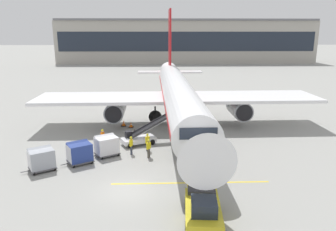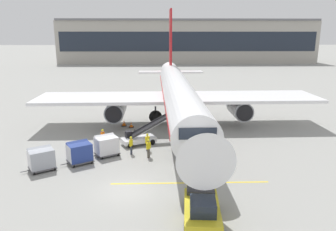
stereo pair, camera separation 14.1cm
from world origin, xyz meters
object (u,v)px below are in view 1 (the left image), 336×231
(belt_loader, at_px, (141,136))
(ground_crew_marshaller, at_px, (148,141))
(baggage_cart_second, at_px, (79,152))
(ground_crew_wingwalker, at_px, (149,147))
(baggage_cart_lead, at_px, (106,145))
(ground_crew_by_carts, at_px, (103,136))
(pushback_tug, at_px, (203,209))
(ground_crew_by_loader, at_px, (131,144))
(baggage_cart_third, at_px, (41,159))
(safety_cone_wingtip, at_px, (124,123))
(safety_cone_engine_keepout, at_px, (131,125))
(parked_airplane, at_px, (178,94))

(belt_loader, relative_size, ground_crew_marshaller, 3.09)
(baggage_cart_second, height_order, ground_crew_wingwalker, baggage_cart_second)
(baggage_cart_lead, distance_m, ground_crew_by_carts, 2.73)
(baggage_cart_lead, bearing_deg, ground_crew_marshaller, 15.15)
(belt_loader, xyz_separation_m, pushback_tug, (4.39, -14.20, -0.02))
(ground_crew_by_loader, bearing_deg, ground_crew_wingwalker, -28.13)
(baggage_cart_third, relative_size, safety_cone_wingtip, 3.98)
(ground_crew_by_loader, distance_m, safety_cone_engine_keepout, 8.99)
(baggage_cart_lead, relative_size, pushback_tug, 0.60)
(baggage_cart_third, bearing_deg, baggage_cart_lead, 32.90)
(ground_crew_by_loader, bearing_deg, baggage_cart_third, -154.91)
(parked_airplane, relative_size, ground_crew_by_carts, 24.93)
(parked_airplane, bearing_deg, baggage_cart_third, -132.66)
(belt_loader, relative_size, baggage_cart_third, 1.97)
(baggage_cart_third, distance_m, safety_cone_wingtip, 14.02)
(ground_crew_by_carts, bearing_deg, safety_cone_wingtip, 79.18)
(ground_crew_by_carts, bearing_deg, pushback_tug, -59.18)
(belt_loader, distance_m, baggage_cart_second, 7.03)
(baggage_cart_third, relative_size, ground_crew_by_loader, 1.57)
(baggage_cart_third, bearing_deg, safety_cone_engine_keepout, 62.50)
(ground_crew_by_loader, relative_size, safety_cone_engine_keepout, 2.72)
(ground_crew_by_carts, bearing_deg, ground_crew_marshaller, -19.41)
(baggage_cart_lead, relative_size, baggage_cart_second, 1.00)
(baggage_cart_third, bearing_deg, safety_cone_wingtip, 67.11)
(ground_crew_by_loader, height_order, ground_crew_by_carts, same)
(belt_loader, bearing_deg, pushback_tug, -72.81)
(pushback_tug, bearing_deg, safety_cone_engine_keepout, 106.21)
(belt_loader, bearing_deg, safety_cone_engine_keepout, 103.89)
(pushback_tug, relative_size, ground_crew_by_loader, 2.61)
(baggage_cart_third, bearing_deg, parked_airplane, 47.34)
(belt_loader, height_order, safety_cone_wingtip, belt_loader)
(baggage_cart_second, bearing_deg, ground_crew_marshaller, 25.43)
(ground_crew_wingwalker, xyz_separation_m, safety_cone_wingtip, (-3.32, 10.44, -0.66))
(ground_crew_by_loader, distance_m, ground_crew_marshaller, 1.71)
(parked_airplane, xyz_separation_m, pushback_tug, (0.21, -21.04, -3.06))
(baggage_cart_second, bearing_deg, ground_crew_wingwalker, 10.12)
(ground_crew_by_loader, bearing_deg, safety_cone_engine_keepout, 94.72)
(parked_airplane, xyz_separation_m, safety_cone_engine_keepout, (-5.67, -0.81, -3.58))
(belt_loader, xyz_separation_m, safety_cone_engine_keepout, (-1.49, 6.03, -0.53))
(baggage_cart_third, height_order, pushback_tug, baggage_cart_third)
(baggage_cart_lead, distance_m, ground_crew_by_loader, 2.27)
(baggage_cart_lead, xyz_separation_m, ground_crew_by_carts, (-0.77, 2.62, -0.00))
(safety_cone_wingtip, bearing_deg, baggage_cart_lead, -93.46)
(safety_cone_wingtip, bearing_deg, pushback_tug, -71.89)
(ground_crew_by_carts, distance_m, safety_cone_engine_keepout, 6.94)
(parked_airplane, distance_m, safety_cone_engine_keepout, 6.75)
(parked_airplane, relative_size, ground_crew_wingwalker, 24.93)
(belt_loader, distance_m, safety_cone_wingtip, 7.11)
(baggage_cart_third, distance_m, ground_crew_wingwalker, 9.11)
(ground_crew_wingwalker, xyz_separation_m, safety_cone_engine_keepout, (-2.38, 9.81, -0.69))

